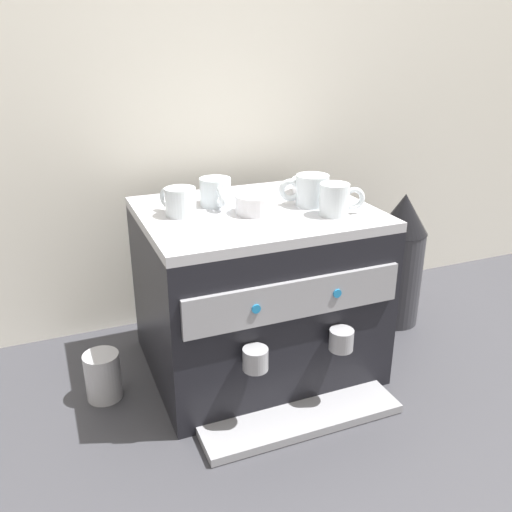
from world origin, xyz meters
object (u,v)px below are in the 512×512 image
ceramic_cup_2 (310,190)px  coffee_grinder (399,259)px  ceramic_cup_1 (179,201)px  milk_pitcher (103,376)px  ceramic_cup_3 (216,192)px  ceramic_bowl_1 (310,186)px  espresso_machine (257,291)px  ceramic_bowl_0 (256,204)px  ceramic_cup_0 (336,199)px

ceramic_cup_2 → coffee_grinder: 0.45m
ceramic_cup_1 → milk_pitcher: size_ratio=0.86×
ceramic_cup_2 → ceramic_cup_3: (-0.22, 0.09, -0.00)m
coffee_grinder → milk_pitcher: (-0.89, -0.06, -0.15)m
ceramic_cup_3 → ceramic_bowl_1: 0.27m
espresso_machine → ceramic_bowl_0: bearing=-116.8°
ceramic_cup_3 → coffee_grinder: bearing=-1.2°
espresso_machine → ceramic_cup_1: size_ratio=5.45×
ceramic_bowl_0 → ceramic_bowl_1: 0.23m
ceramic_cup_0 → coffee_grinder: bearing=26.9°
ceramic_cup_2 → coffee_grinder: (0.35, 0.07, -0.27)m
milk_pitcher → espresso_machine: bearing=0.1°
ceramic_bowl_0 → espresso_machine: bearing=63.2°
espresso_machine → ceramic_bowl_0: ceramic_bowl_0 is taller
ceramic_cup_2 → ceramic_cup_3: size_ratio=1.03×
espresso_machine → ceramic_cup_3: ceramic_cup_3 is taller
espresso_machine → ceramic_cup_2: 0.29m
ceramic_cup_0 → coffee_grinder: size_ratio=0.27×
ceramic_cup_0 → ceramic_bowl_0: bearing=152.9°
milk_pitcher → ceramic_cup_2: bearing=-1.6°
ceramic_cup_1 → milk_pitcher: ceramic_cup_1 is taller
coffee_grinder → ceramic_bowl_1: bearing=174.0°
espresso_machine → ceramic_bowl_1: bearing=24.9°
coffee_grinder → espresso_machine: bearing=-173.1°
ceramic_cup_0 → ceramic_cup_3: 0.30m
ceramic_cup_2 → ceramic_bowl_1: 0.12m
ceramic_cup_1 → ceramic_cup_3: ceramic_cup_3 is taller
ceramic_cup_0 → ceramic_cup_2: same height
ceramic_bowl_0 → milk_pitcher: size_ratio=0.83×
espresso_machine → ceramic_bowl_1: (0.19, 0.09, 0.24)m
ceramic_bowl_1 → coffee_grinder: (0.29, -0.03, -0.25)m
ceramic_cup_1 → ceramic_cup_0: bearing=-22.2°
ceramic_cup_3 → ceramic_bowl_1: ceramic_cup_3 is taller
espresso_machine → ceramic_cup_3: (-0.08, 0.07, 0.25)m
ceramic_bowl_1 → ceramic_cup_2: bearing=-117.9°
coffee_grinder → milk_pitcher: coffee_grinder is taller
ceramic_cup_0 → coffee_grinder: 0.46m
ceramic_cup_1 → ceramic_cup_2: ceramic_cup_2 is taller
ceramic_cup_2 → milk_pitcher: size_ratio=0.99×
espresso_machine → ceramic_cup_0: (0.16, -0.11, 0.26)m
ceramic_bowl_0 → coffee_grinder: size_ratio=0.25×
ceramic_cup_1 → ceramic_bowl_0: size_ratio=1.03×
ceramic_bowl_0 → ceramic_bowl_1: bearing=28.9°
ceramic_cup_2 → ceramic_bowl_1: bearing=62.1°
ceramic_bowl_0 → coffee_grinder: bearing=9.3°
coffee_grinder → ceramic_bowl_0: bearing=-170.7°
ceramic_cup_2 → espresso_machine: bearing=173.5°
ceramic_cup_0 → coffee_grinder: ceramic_cup_0 is taller
coffee_grinder → milk_pitcher: 0.91m
ceramic_cup_0 → milk_pitcher: ceramic_cup_0 is taller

